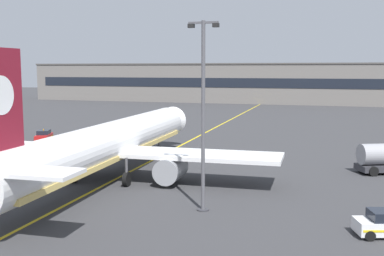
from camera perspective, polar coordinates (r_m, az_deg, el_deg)
name	(u,v)px	position (r m, az deg, el deg)	size (l,w,h in m)	color
ground_plane	(39,213)	(36.64, -17.79, -9.69)	(400.00, 400.00, 0.00)	#353538
taxiway_centreline	(176,148)	(62.90, -1.93, -2.39)	(0.30, 180.00, 0.01)	yellow
airliner_foreground	(108,145)	(45.01, -10.03, -1.96)	(32.18, 41.50, 11.65)	white
apron_lamp_post	(203,113)	(34.27, 1.34, 1.76)	(2.24, 0.90, 13.74)	#515156
service_car_nearest	(44,136)	(71.53, -17.30, -0.94)	(3.24, 4.57, 1.79)	red
terminal_building	(282,83)	(146.08, 10.70, 5.28)	(163.15, 12.40, 12.06)	slate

